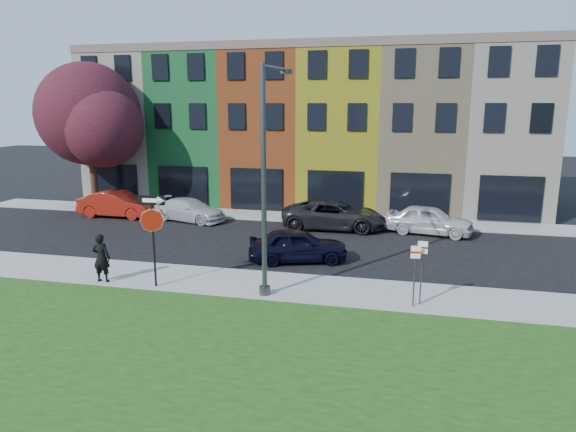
% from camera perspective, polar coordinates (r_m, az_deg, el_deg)
% --- Properties ---
extents(ground, '(120.00, 120.00, 0.00)m').
position_cam_1_polar(ground, '(16.60, -2.80, -11.59)').
color(ground, black).
rests_on(ground, ground).
extents(sidewalk_near, '(40.00, 3.00, 0.12)m').
position_cam_1_polar(sidewalk_near, '(18.93, 5.62, -8.36)').
color(sidewalk_near, gray).
rests_on(sidewalk_near, ground).
extents(sidewalk_far, '(40.00, 2.40, 0.12)m').
position_cam_1_polar(sidewalk_far, '(31.17, -0.57, -0.04)').
color(sidewalk_far, gray).
rests_on(sidewalk_far, ground).
extents(rowhouse_block, '(30.00, 10.12, 10.00)m').
position_cam_1_polar(rowhouse_block, '(36.43, 2.52, 9.56)').
color(rowhouse_block, beige).
rests_on(rowhouse_block, ground).
extents(stop_sign, '(1.05, 0.12, 3.41)m').
position_cam_1_polar(stop_sign, '(19.16, -14.86, -0.70)').
color(stop_sign, black).
rests_on(stop_sign, sidewalk_near).
extents(man, '(0.75, 0.55, 1.87)m').
position_cam_1_polar(man, '(20.65, -20.03, -4.38)').
color(man, black).
rests_on(man, sidewalk_near).
extents(sedan_near, '(4.10, 5.24, 1.46)m').
position_cam_1_polar(sedan_near, '(22.33, 1.10, -3.26)').
color(sedan_near, black).
rests_on(sedan_near, ground).
extents(parked_car_red, '(1.78, 4.83, 1.58)m').
position_cam_1_polar(parked_car_red, '(32.84, -18.36, 1.26)').
color(parked_car_red, maroon).
rests_on(parked_car_red, ground).
extents(parked_car_silver, '(3.95, 5.36, 1.31)m').
position_cam_1_polar(parked_car_silver, '(30.71, -10.90, 0.68)').
color(parked_car_silver, silver).
rests_on(parked_car_silver, ground).
extents(parked_car_dark, '(2.96, 5.81, 1.57)m').
position_cam_1_polar(parked_car_dark, '(28.30, 5.14, 0.14)').
color(parked_car_dark, black).
rests_on(parked_car_dark, ground).
extents(parked_car_white, '(3.46, 5.14, 1.52)m').
position_cam_1_polar(parked_car_white, '(28.04, 15.44, -0.42)').
color(parked_car_white, silver).
rests_on(parked_car_white, ground).
extents(street_lamp, '(0.67, 2.57, 7.91)m').
position_cam_1_polar(street_lamp, '(17.61, -2.44, 3.77)').
color(street_lamp, '#404345').
rests_on(street_lamp, sidewalk_near).
extents(parking_sign_a, '(0.32, 0.08, 2.32)m').
position_cam_1_polar(parking_sign_a, '(17.62, 14.65, -5.14)').
color(parking_sign_a, '#404345').
rests_on(parking_sign_a, sidewalk_near).
extents(parking_sign_b, '(0.32, 0.10, 2.19)m').
position_cam_1_polar(parking_sign_b, '(17.42, 13.92, -5.54)').
color(parking_sign_b, '#404345').
rests_on(parking_sign_b, sidewalk_near).
extents(tree_purple, '(7.67, 6.71, 9.20)m').
position_cam_1_polar(tree_purple, '(35.10, -21.04, 10.26)').
color(tree_purple, black).
rests_on(tree_purple, sidewalk_far).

